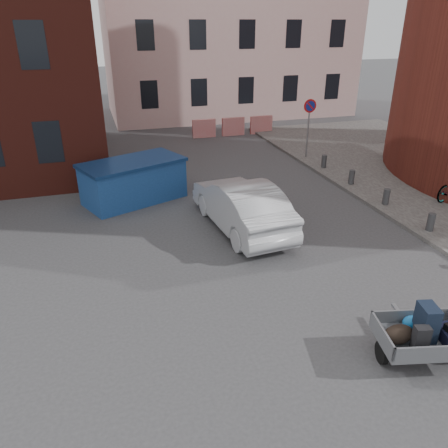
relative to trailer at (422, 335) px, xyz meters
name	(u,v)px	position (x,y,z in m)	size (l,w,h in m)	color
ground	(259,286)	(-1.95, 3.30, -0.61)	(120.00, 120.00, 0.00)	#38383A
building_pink	(227,3)	(4.05, 25.30, 6.39)	(16.00, 8.00, 14.00)	#D3A6A3
no_parking_sign	(309,116)	(4.05, 12.78, 1.41)	(0.60, 0.09, 2.65)	gray
bollards	(386,197)	(4.05, 6.70, -0.21)	(0.22, 9.02, 0.55)	#3A3A3D
barriers	(233,127)	(2.25, 18.30, -0.11)	(4.70, 0.18, 1.00)	red
trailer	(422,335)	(0.00, 0.00, 0.00)	(1.81, 1.94, 1.20)	black
dumpster	(134,181)	(-4.23, 9.90, 0.14)	(3.95, 3.03, 1.48)	navy
silver_car	(241,205)	(-1.31, 6.59, 0.16)	(1.64, 4.69, 1.55)	#B1B3B9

